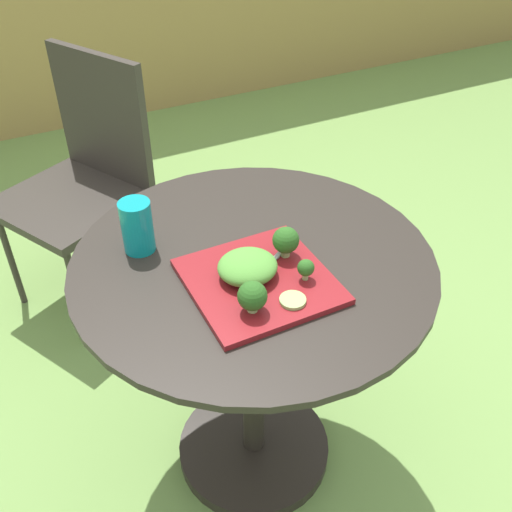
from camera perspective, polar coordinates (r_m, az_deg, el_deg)
ground_plane at (r=1.86m, az=-0.21°, el=-18.35°), size 12.00×12.00×0.00m
patio_table at (r=1.51m, az=-0.25°, el=-9.01°), size 0.82×0.82×0.74m
patio_chair at (r=2.16m, az=-16.23°, el=8.29°), size 0.60×0.60×0.90m
salad_plate at (r=1.24m, az=0.30°, el=-2.45°), size 0.29×0.29×0.01m
drinking_glass at (r=1.33m, az=-11.42°, el=2.59°), size 0.07×0.07×0.12m
fork at (r=1.26m, az=1.28°, el=-0.87°), size 0.14×0.10×0.00m
lettuce_mound at (r=1.22m, az=-0.83°, el=-1.04°), size 0.13×0.12×0.05m
broccoli_floret_0 at (r=1.13m, az=-0.36°, el=-3.92°), size 0.06×0.06×0.07m
broccoli_floret_1 at (r=1.27m, az=2.90°, el=1.51°), size 0.06×0.06×0.07m
broccoli_floret_2 at (r=1.22m, az=4.85°, el=-1.18°), size 0.04×0.04×0.05m
cucumber_slice_0 at (r=1.18m, az=3.61°, el=-4.29°), size 0.05×0.05×0.01m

